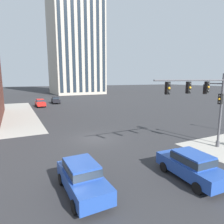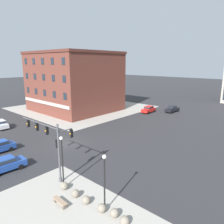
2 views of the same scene
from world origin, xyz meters
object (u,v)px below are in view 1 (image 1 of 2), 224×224
car_cross_eastbound (191,165)px  traffic_signal_main (207,99)px  car_main_southbound_far (40,103)px  car_main_northbound_near (82,176)px  car_parked_curb (56,100)px

car_cross_eastbound → traffic_signal_main: bearing=31.6°
car_main_southbound_far → car_main_northbound_near: bearing=-93.4°
traffic_signal_main → car_parked_curb: size_ratio=1.69×
car_main_southbound_far → car_parked_curb: size_ratio=0.98×
traffic_signal_main → car_cross_eastbound: 6.92m
traffic_signal_main → car_cross_eastbound: size_ratio=1.70×
car_main_southbound_far → car_parked_curb: same height
car_cross_eastbound → car_parked_curb: size_ratio=0.99×
car_main_northbound_near → car_main_southbound_far: 35.87m
car_cross_eastbound → car_parked_curb: bearing=89.9°
car_main_northbound_near → car_parked_curb: bearing=81.0°
car_cross_eastbound → car_parked_curb: same height
car_main_southbound_far → car_cross_eastbound: 37.66m
traffic_signal_main → car_cross_eastbound: (-5.10, -3.14, -3.47)m
traffic_signal_main → car_cross_eastbound: bearing=-148.4°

